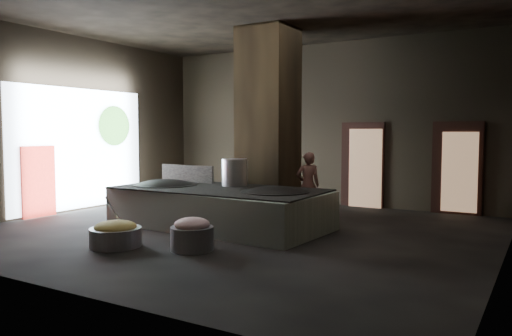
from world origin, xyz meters
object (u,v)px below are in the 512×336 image
Objects in this scene: stock_pot at (234,172)px; meat_basin at (192,238)px; wok_right at (275,196)px; cook at (308,185)px; wok_left at (165,188)px; veg_basin at (116,237)px; hearth_platform at (219,208)px.

stock_pot is 2.82m from meat_basin.
wok_right is 1.93m from cook.
stock_pot is (-1.30, 0.50, 0.38)m from wok_right.
wok_right is at bearing 2.05° from wok_left.
wok_right is 3.18m from veg_basin.
wok_right is 1.44m from stock_pot.
meat_basin is (-0.51, -2.05, -0.55)m from wok_right.
meat_basin is (-0.35, -3.97, -0.58)m from cook.
wok_left is at bearing 111.47° from veg_basin.
veg_basin is at bearing -97.96° from hearth_platform.
veg_basin is (-1.85, -2.52, -0.58)m from wok_right.
wok_left is at bearing -158.20° from stock_pot.
cook is at bearing 94.75° from wok_right.
wok_right is at bearing 57.13° from cook.
meat_basin reaches higher than veg_basin.
stock_pot is 0.66× the size of veg_basin.
wok_left is 1.66m from stock_pot.
wok_right reaches higher than veg_basin.
veg_basin is at bearing -68.53° from wok_left.
cook reaches higher than wok_left.
wok_left is at bearing -0.17° from cook.
cook is 2.10× the size of meat_basin.
stock_pot reaches higher than wok_left.
stock_pot reaches higher than meat_basin.
stock_pot reaches higher than hearth_platform.
wok_right is (2.80, 0.10, 0.00)m from wok_left.
wok_right reaches higher than hearth_platform.
wok_left is 3.33m from cook.
meat_basin is at bearing -40.34° from wok_left.
hearth_platform is 1.49m from wok_left.
meat_basin is (1.34, 0.48, 0.04)m from veg_basin.
veg_basin is 1.23× the size of meat_basin.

